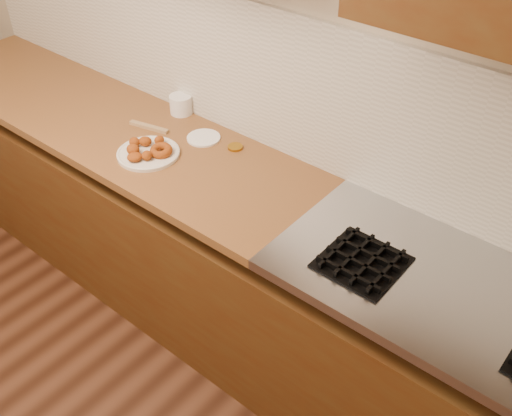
# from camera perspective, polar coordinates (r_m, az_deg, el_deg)

# --- Properties ---
(wall_back) EXTENTS (4.00, 0.02, 2.70)m
(wall_back) POSITION_cam_1_polar(r_m,az_deg,el_deg) (2.44, -0.42, 15.97)
(wall_back) COLOR #BEB296
(wall_back) RESTS_ON ground
(base_cabinet) EXTENTS (3.60, 0.60, 0.77)m
(base_cabinet) POSITION_cam_1_polar(r_m,az_deg,el_deg) (2.77, -4.44, -4.81)
(base_cabinet) COLOR #493114
(base_cabinet) RESTS_ON floor
(butcher_block) EXTENTS (2.30, 0.62, 0.04)m
(butcher_block) POSITION_cam_1_polar(r_m,az_deg,el_deg) (2.89, -14.47, 8.16)
(butcher_block) COLOR brown
(butcher_block) RESTS_ON base_cabinet
(stovetop) EXTENTS (1.30, 0.62, 0.04)m
(stovetop) POSITION_cam_1_polar(r_m,az_deg,el_deg) (2.02, 19.75, -8.52)
(stovetop) COLOR #9EA0A5
(stovetop) RESTS_ON base_cabinet
(backsplash) EXTENTS (3.60, 0.02, 0.60)m
(backsplash) POSITION_cam_1_polar(r_m,az_deg,el_deg) (2.49, -0.58, 12.70)
(backsplash) COLOR beige
(backsplash) RESTS_ON wall_back
(burner_grates) EXTENTS (0.91, 0.26, 0.03)m
(burner_grates) POSITION_cam_1_polar(r_m,az_deg,el_deg) (1.94, 18.33, -8.95)
(burner_grates) COLOR black
(burner_grates) RESTS_ON stovetop
(donut_plate) EXTENTS (0.26, 0.26, 0.01)m
(donut_plate) POSITION_cam_1_polar(r_m,az_deg,el_deg) (2.55, -10.22, 5.14)
(donut_plate) COLOR silver
(donut_plate) RESTS_ON butcher_block
(ring_donut) EXTENTS (0.13, 0.13, 0.04)m
(ring_donut) POSITION_cam_1_polar(r_m,az_deg,el_deg) (2.52, -9.04, 5.45)
(ring_donut) COLOR #8E4916
(ring_donut) RESTS_ON donut_plate
(fried_dough_chunks) EXTENTS (0.17, 0.22, 0.05)m
(fried_dough_chunks) POSITION_cam_1_polar(r_m,az_deg,el_deg) (2.54, -10.95, 5.61)
(fried_dough_chunks) COLOR #8E4916
(fried_dough_chunks) RESTS_ON donut_plate
(plastic_tub) EXTENTS (0.13, 0.13, 0.09)m
(plastic_tub) POSITION_cam_1_polar(r_m,az_deg,el_deg) (2.82, -7.15, 9.77)
(plastic_tub) COLOR white
(plastic_tub) RESTS_ON butcher_block
(tub_lid) EXTENTS (0.19, 0.19, 0.01)m
(tub_lid) POSITION_cam_1_polar(r_m,az_deg,el_deg) (2.63, -5.01, 6.67)
(tub_lid) COLOR white
(tub_lid) RESTS_ON butcher_block
(brass_jar_lid) EXTENTS (0.07, 0.07, 0.01)m
(brass_jar_lid) POSITION_cam_1_polar(r_m,az_deg,el_deg) (2.56, -2.00, 5.82)
(brass_jar_lid) COLOR #A4741B
(brass_jar_lid) RESTS_ON butcher_block
(wooden_utensil) EXTENTS (0.20, 0.07, 0.02)m
(wooden_utensil) POSITION_cam_1_polar(r_m,az_deg,el_deg) (2.73, -10.16, 7.60)
(wooden_utensil) COLOR #A08055
(wooden_utensil) RESTS_ON butcher_block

